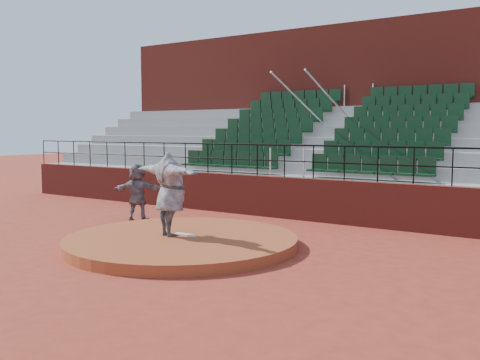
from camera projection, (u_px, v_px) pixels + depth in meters
name	position (u px, v px, depth m)	size (l,w,h in m)	color
ground	(182.00, 247.00, 12.72)	(90.00, 90.00, 0.00)	maroon
pitchers_mound	(182.00, 241.00, 12.71)	(5.50, 5.50, 0.25)	#A34924
pitching_rubber	(186.00, 235.00, 12.82)	(0.60, 0.15, 0.03)	white
boundary_wall	(284.00, 198.00, 16.79)	(24.00, 0.30, 1.30)	maroon
wall_railing	(284.00, 154.00, 16.67)	(24.04, 0.05, 1.03)	black
seating_deck	(332.00, 166.00, 19.73)	(24.00, 5.97, 4.63)	gray
press_box_facade	(371.00, 112.00, 22.81)	(24.00, 3.00, 7.10)	maroon
pitcher	(170.00, 194.00, 12.68)	(2.47, 0.67, 2.01)	black
fielder	(138.00, 192.00, 16.42)	(1.63, 0.52, 1.75)	black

